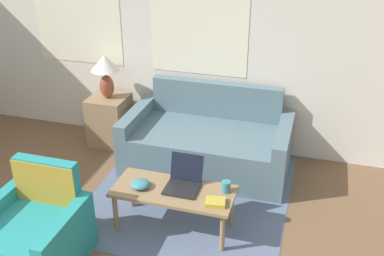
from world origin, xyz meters
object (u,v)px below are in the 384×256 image
Objects in this scene: armchair at (35,234)px; coffee_table at (174,194)px; couch at (208,143)px; table_lamp at (105,70)px; laptop at (184,181)px; snack_bowl at (140,184)px; book_red at (215,202)px; cup_navy at (226,187)px.

coffee_table is (0.95, 0.71, 0.10)m from armchair.
couch is 3.44× the size of table_lamp.
laptop is 1.90× the size of snack_bowl.
armchair reaches higher than laptop.
laptop is (1.33, -1.24, -0.48)m from table_lamp.
book_red reaches higher than coffee_table.
couch is 1.26m from snack_bowl.
cup_navy is at bearing 11.58° from snack_bowl.
armchair is at bearing -134.69° from snack_bowl.
coffee_table is 3.37× the size of laptop.
armchair is 7.77× the size of cup_navy.
snack_bowl is (-0.29, -0.05, 0.08)m from coffee_table.
laptop is 0.38m from book_red.
armchair is at bearing -149.74° from cup_navy.
armchair is (-0.96, -1.87, -0.02)m from couch.
book_red is (1.66, -1.42, -0.52)m from table_lamp.
armchair is 2.17m from table_lamp.
cup_navy is at bearing -35.58° from table_lamp.
book_red is at bearing -72.88° from couch.
laptop reaches higher than coffee_table.
laptop is 1.72× the size of book_red.
couch is 5.56× the size of laptop.
couch is 2.21× the size of armchair.
couch is 9.55× the size of book_red.
snack_bowl is (-0.31, -1.21, 0.17)m from couch.
coffee_table is 0.15m from laptop.
laptop is at bearing -176.34° from cup_navy.
table_lamp is at bearing 139.48° from book_red.
table_lamp reaches higher than cup_navy.
armchair is at bearing -143.19° from coffee_table.
couch reaches higher than armchair.
couch is 2.10m from armchair.
snack_bowl reaches higher than coffee_table.
armchair is 4.76× the size of snack_bowl.
couch is at bearing 62.72° from armchair.
cup_navy is (1.39, 0.81, 0.20)m from armchair.
armchair reaches higher than cup_navy.
cup_navy is (0.45, 0.10, 0.10)m from coffee_table.
snack_bowl is (-0.36, -0.13, -0.02)m from laptop.
armchair is at bearing -81.23° from table_lamp.
coffee_table is at bearing -130.95° from laptop.
couch is 1.16m from coffee_table.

